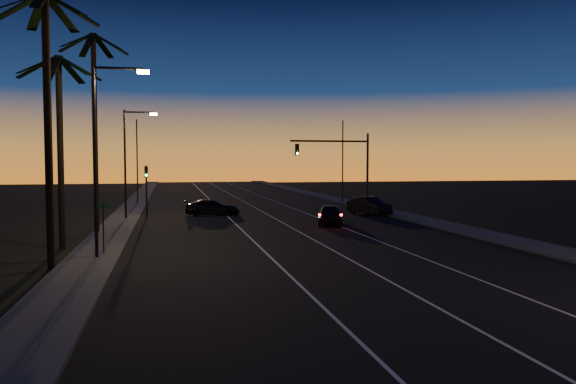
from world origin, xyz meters
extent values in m
cube|color=black|center=(0.00, 30.00, 0.01)|extent=(20.00, 170.00, 0.01)
cube|color=#383735|center=(-11.20, 30.00, 0.08)|extent=(2.40, 170.00, 0.16)
cube|color=#383735|center=(11.20, 30.00, 0.08)|extent=(2.40, 170.00, 0.16)
cube|color=silver|center=(-3.00, 30.00, 0.02)|extent=(0.12, 160.00, 0.01)
cube|color=silver|center=(0.50, 30.00, 0.02)|extent=(0.12, 160.00, 0.01)
cube|color=silver|center=(4.00, 30.00, 0.02)|extent=(0.12, 160.00, 0.01)
cylinder|color=black|center=(-12.60, 18.00, 5.75)|extent=(0.32, 0.32, 11.50)
cube|color=black|center=(-11.57, 18.26, 10.94)|extent=(2.18, 0.92, 1.18)
cube|color=black|center=(-12.16, 18.97, 10.94)|extent=(1.25, 2.12, 1.18)
cube|color=black|center=(-13.08, 18.94, 10.94)|extent=(1.34, 2.09, 1.18)
cube|color=black|center=(-13.64, 18.21, 10.94)|extent=(2.18, 0.82, 1.18)
cube|color=black|center=(-13.41, 17.32, 10.94)|extent=(1.90, 1.69, 1.18)
cube|color=black|center=(-12.57, 16.94, 10.94)|extent=(0.45, 2.16, 1.18)
cube|color=black|center=(-11.75, 17.36, 10.94)|extent=(1.95, 1.61, 1.18)
cylinder|color=black|center=(-13.20, 24.00, 5.00)|extent=(0.32, 0.32, 10.00)
cube|color=black|center=(-12.17, 24.26, 9.44)|extent=(2.18, 0.92, 1.18)
cube|color=black|center=(-12.76, 24.97, 9.44)|extent=(1.25, 2.12, 1.18)
cube|color=black|center=(-13.68, 24.94, 9.44)|extent=(1.34, 2.09, 1.18)
cube|color=black|center=(-14.24, 24.21, 9.44)|extent=(2.18, 0.82, 1.18)
cube|color=black|center=(-14.01, 23.32, 9.44)|extent=(1.90, 1.69, 1.18)
cube|color=black|center=(-13.17, 22.94, 9.44)|extent=(0.45, 2.16, 1.18)
cube|color=black|center=(-12.35, 23.36, 9.44)|extent=(1.95, 1.61, 1.18)
cylinder|color=black|center=(-12.20, 30.00, 6.25)|extent=(0.32, 0.32, 12.50)
cube|color=black|center=(-11.17, 30.26, 11.94)|extent=(2.18, 0.92, 1.18)
cube|color=black|center=(-11.76, 30.97, 11.94)|extent=(1.25, 2.12, 1.18)
cube|color=black|center=(-12.68, 30.94, 11.94)|extent=(1.34, 2.09, 1.18)
cube|color=black|center=(-13.24, 30.21, 11.94)|extent=(2.18, 0.82, 1.18)
cube|color=black|center=(-13.01, 29.32, 11.94)|extent=(1.90, 1.69, 1.18)
cube|color=black|center=(-12.17, 28.94, 11.94)|extent=(0.45, 2.16, 1.18)
cube|color=black|center=(-11.35, 29.36, 11.94)|extent=(1.95, 1.61, 1.18)
cylinder|color=black|center=(-11.00, 20.00, 4.50)|extent=(0.16, 0.16, 9.00)
cylinder|color=black|center=(-9.90, 20.00, 8.85)|extent=(2.20, 0.12, 0.12)
cube|color=#FEBE65|center=(-8.80, 20.00, 8.72)|extent=(0.55, 0.26, 0.16)
cylinder|color=black|center=(-11.00, 38.00, 4.25)|extent=(0.16, 0.16, 8.50)
cylinder|color=black|center=(-9.90, 38.00, 8.35)|extent=(2.20, 0.12, 0.12)
cube|color=#FEBE65|center=(-8.80, 38.00, 8.22)|extent=(0.55, 0.26, 0.16)
cylinder|color=black|center=(-10.80, 21.00, 1.30)|extent=(0.06, 0.06, 2.60)
cube|color=#0B471D|center=(-10.80, 21.00, 2.45)|extent=(0.70, 0.03, 0.20)
cylinder|color=black|center=(9.50, 40.00, 3.50)|extent=(0.20, 0.20, 7.00)
cylinder|color=black|center=(6.00, 40.00, 6.30)|extent=(7.00, 0.16, 0.16)
cube|color=black|center=(3.10, 40.00, 5.55)|extent=(0.32, 0.28, 1.00)
sphere|color=black|center=(3.10, 39.83, 5.87)|extent=(0.20, 0.20, 0.20)
sphere|color=black|center=(3.10, 39.83, 5.55)|extent=(0.20, 0.20, 0.20)
sphere|color=#14FF59|center=(3.10, 39.83, 5.23)|extent=(0.20, 0.20, 0.20)
cylinder|color=black|center=(-9.50, 40.00, 2.10)|extent=(0.14, 0.14, 4.20)
cube|color=black|center=(-9.50, 40.00, 3.70)|extent=(0.28, 0.25, 0.90)
sphere|color=black|center=(-9.50, 39.85, 3.98)|extent=(0.18, 0.18, 0.18)
sphere|color=black|center=(-9.50, 39.85, 3.70)|extent=(0.18, 0.18, 0.18)
sphere|color=#14FF59|center=(-9.50, 39.85, 3.42)|extent=(0.18, 0.18, 0.18)
cylinder|color=black|center=(-11.00, 55.00, 4.50)|extent=(0.14, 0.14, 9.00)
cylinder|color=black|center=(11.00, 52.00, 4.50)|extent=(0.14, 0.14, 9.00)
imported|color=black|center=(3.60, 31.55, 0.74)|extent=(2.79, 4.55, 1.45)
sphere|color=#FF0F05|center=(2.22, 29.31, 0.96)|extent=(0.18, 0.18, 0.18)
sphere|color=#FF0F05|center=(3.61, 28.92, 0.96)|extent=(0.18, 0.18, 0.18)
imported|color=black|center=(9.00, 38.21, 0.76)|extent=(2.91, 4.83, 1.50)
imported|color=black|center=(-4.19, 40.06, 0.68)|extent=(4.65, 1.98, 1.34)
camera|label=1|loc=(-7.68, -7.04, 4.62)|focal=35.00mm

